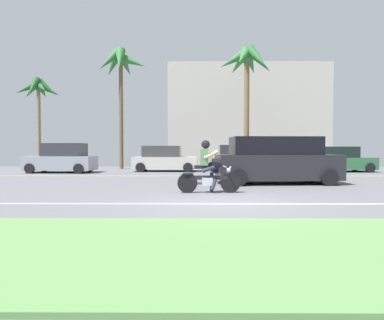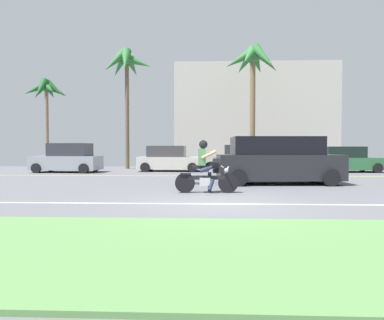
{
  "view_description": "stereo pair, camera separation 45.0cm",
  "coord_description": "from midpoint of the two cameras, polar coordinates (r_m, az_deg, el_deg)",
  "views": [
    {
      "loc": [
        -0.78,
        -8.74,
        1.38
      ],
      "look_at": [
        -0.88,
        4.22,
        0.96
      ],
      "focal_mm": 32.53,
      "sensor_mm": 36.0,
      "label": 1
    },
    {
      "loc": [
        -0.33,
        -8.73,
        1.38
      ],
      "look_at": [
        -0.88,
        4.22,
        0.96
      ],
      "focal_mm": 32.53,
      "sensor_mm": 36.0,
      "label": 2
    }
  ],
  "objects": [
    {
      "name": "ground",
      "position": [
        11.83,
        3.16,
        -4.93
      ],
      "size": [
        56.0,
        30.0,
        0.04
      ],
      "primitive_type": "cube",
      "color": "slate"
    },
    {
      "name": "grass_median",
      "position": [
        4.86,
        7.26,
        -14.24
      ],
      "size": [
        56.0,
        3.8,
        0.06
      ],
      "primitive_type": "cube",
      "color": "#5B8C4C",
      "rests_on": "ground"
    },
    {
      "name": "lane_line_near",
      "position": [
        8.76,
        4.14,
        -7.17
      ],
      "size": [
        50.4,
        0.12,
        0.01
      ],
      "primitive_type": "cube",
      "color": "silver",
      "rests_on": "ground"
    },
    {
      "name": "lane_line_far",
      "position": [
        17.64,
        2.26,
        -2.61
      ],
      "size": [
        50.4,
        0.12,
        0.01
      ],
      "primitive_type": "cube",
      "color": "yellow",
      "rests_on": "ground"
    },
    {
      "name": "motorcyclist",
      "position": [
        10.85,
        1.51,
        -1.74
      ],
      "size": [
        1.97,
        0.64,
        1.65
      ],
      "color": "black",
      "rests_on": "ground"
    },
    {
      "name": "suv_nearby",
      "position": [
        14.08,
        12.68,
        -0.13
      ],
      "size": [
        4.98,
        2.29,
        1.84
      ],
      "color": "#232328",
      "rests_on": "ground"
    },
    {
      "name": "parked_car_0",
      "position": [
        21.47,
        -21.14,
        0.15
      ],
      "size": [
        3.94,
        2.03,
        1.7
      ],
      "color": "#8C939E",
      "rests_on": "ground"
    },
    {
      "name": "parked_car_1",
      "position": [
        21.35,
        -5.11,
        0.1
      ],
      "size": [
        3.94,
        2.05,
        1.56
      ],
      "color": "beige",
      "rests_on": "ground"
    },
    {
      "name": "parked_car_2",
      "position": [
        22.0,
        7.66,
        0.21
      ],
      "size": [
        4.35,
        2.07,
        1.61
      ],
      "color": "#8C939E",
      "rests_on": "ground"
    },
    {
      "name": "parked_car_3",
      "position": [
        22.53,
        22.32,
        0.01
      ],
      "size": [
        3.96,
        2.09,
        1.51
      ],
      "color": "#2D663D",
      "rests_on": "ground"
    },
    {
      "name": "palm_tree_0",
      "position": [
        27.08,
        -24.25,
        10.14
      ],
      "size": [
        3.09,
        3.04,
        6.35
      ],
      "color": "#846B4C",
      "rests_on": "ground"
    },
    {
      "name": "palm_tree_1",
      "position": [
        25.29,
        8.48,
        14.95
      ],
      "size": [
        4.06,
        4.0,
        8.54
      ],
      "color": "brown",
      "rests_on": "ground"
    },
    {
      "name": "palm_tree_2",
      "position": [
        25.01,
        -12.2,
        14.57
      ],
      "size": [
        3.54,
        3.62,
        8.2
      ],
      "color": "brown",
      "rests_on": "ground"
    },
    {
      "name": "building_far",
      "position": [
        30.16,
        8.5,
        7.12
      ],
      "size": [
        13.16,
        4.0,
        8.31
      ],
      "primitive_type": "cube",
      "color": "#BCB7AD",
      "rests_on": "ground"
    }
  ]
}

